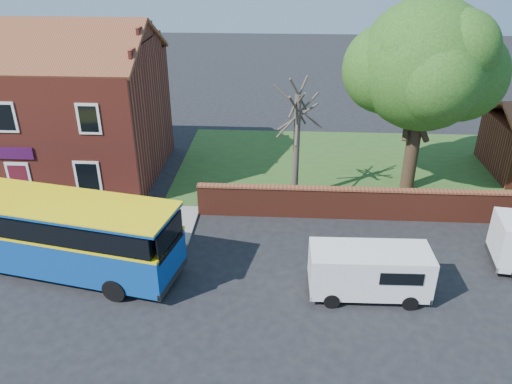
{
  "coord_description": "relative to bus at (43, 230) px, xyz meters",
  "views": [
    {
      "loc": [
        6.07,
        -14.2,
        12.02
      ],
      "look_at": [
        4.94,
        5.0,
        2.28
      ],
      "focal_mm": 35.0,
      "sensor_mm": 36.0,
      "label": 1
    }
  ],
  "objects": [
    {
      "name": "ground",
      "position": [
        3.34,
        -2.18,
        -1.79
      ],
      "size": [
        120.0,
        120.0,
        0.0
      ],
      "primitive_type": "plane",
      "color": "black",
      "rests_on": "ground"
    },
    {
      "name": "pavement",
      "position": [
        -3.66,
        3.57,
        -1.73
      ],
      "size": [
        18.0,
        3.5,
        0.12
      ],
      "primitive_type": "cube",
      "color": "gray",
      "rests_on": "ground"
    },
    {
      "name": "grass_strip",
      "position": [
        16.34,
        10.82,
        -1.77
      ],
      "size": [
        26.0,
        12.0,
        0.04
      ],
      "primitive_type": "cube",
      "color": "#426B28",
      "rests_on": "ground"
    },
    {
      "name": "shop_building",
      "position": [
        -3.69,
        9.31,
        1.63
      ],
      "size": [
        12.3,
        8.13,
        10.5
      ],
      "color": "maroon",
      "rests_on": "ground"
    },
    {
      "name": "boundary_wall",
      "position": [
        16.34,
        4.82,
        -0.98
      ],
      "size": [
        22.0,
        0.38,
        1.6
      ],
      "color": "maroon",
      "rests_on": "ground"
    },
    {
      "name": "bus",
      "position": [
        0.0,
        0.0,
        0.0
      ],
      "size": [
        10.65,
        4.62,
        3.15
      ],
      "rotation": [
        0.0,
        0.0,
        -0.2
      ],
      "color": "#0E449B",
      "rests_on": "ground"
    },
    {
      "name": "van_near",
      "position": [
        12.72,
        -0.99,
        -0.7
      ],
      "size": [
        4.45,
        1.93,
        1.94
      ],
      "rotation": [
        0.0,
        0.0,
        0.02
      ],
      "color": "white",
      "rests_on": "ground"
    },
    {
      "name": "large_tree",
      "position": [
        16.19,
        8.42,
        4.66
      ],
      "size": [
        8.07,
        6.39,
        9.85
      ],
      "color": "black",
      "rests_on": "ground"
    },
    {
      "name": "bare_tree",
      "position": [
        10.05,
        6.65,
        1.31
      ],
      "size": [
        2.26,
        2.7,
        6.04
      ],
      "color": "#4C4238",
      "rests_on": "ground"
    }
  ]
}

